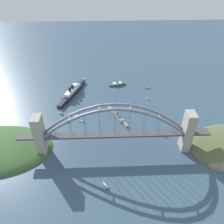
{
  "coord_description": "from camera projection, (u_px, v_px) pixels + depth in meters",
  "views": [
    {
      "loc": [
        -12.4,
        -227.16,
        230.61
      ],
      "look_at": [
        0.0,
        79.34,
        8.0
      ],
      "focal_mm": 36.29,
      "sensor_mm": 36.0,
      "label": 1
    }
  ],
  "objects": [
    {
      "name": "small_boat_2",
      "position": [
        82.0,
        122.0,
        369.76
      ],
      "size": [
        10.61,
        5.12,
        1.86
      ],
      "color": "#2D6B3D",
      "rests_on": "ground"
    },
    {
      "name": "small_boat_1",
      "position": [
        78.0,
        133.0,
        342.81
      ],
      "size": [
        4.21,
        6.67,
        7.47
      ],
      "color": "silver",
      "rests_on": "ground"
    },
    {
      "name": "harbor_arch_bridge",
      "position": [
        114.0,
        132.0,
        300.85
      ],
      "size": [
        257.48,
        18.36,
        75.14
      ],
      "color": "#ADA38E",
      "rests_on": "ground"
    },
    {
      "name": "channel_marker_buoy",
      "position": [
        82.0,
        136.0,
        340.89
      ],
      "size": [
        2.2,
        2.2,
        2.75
      ],
      "color": "red",
      "rests_on": "ground"
    },
    {
      "name": "small_boat_7",
      "position": [
        85.0,
        79.0,
        490.0
      ],
      "size": [
        6.35,
        8.24,
        2.4
      ],
      "color": "silver",
      "rests_on": "ground"
    },
    {
      "name": "ground_plane",
      "position": [
        114.0,
        149.0,
        319.55
      ],
      "size": [
        1400.0,
        1400.0,
        0.0
      ],
      "primitive_type": "plane",
      "color": "#385166"
    },
    {
      "name": "small_boat_0",
      "position": [
        164.0,
        134.0,
        341.17
      ],
      "size": [
        7.91,
        5.67,
        7.8
      ],
      "color": "brown",
      "rests_on": "ground"
    },
    {
      "name": "small_boat_6",
      "position": [
        61.0,
        112.0,
        386.13
      ],
      "size": [
        8.83,
        8.73,
        9.15
      ],
      "color": "#2D6B3D",
      "rests_on": "ground"
    },
    {
      "name": "small_boat_4",
      "position": [
        52.0,
        136.0,
        341.34
      ],
      "size": [
        10.8,
        7.42,
        2.48
      ],
      "color": "#2D6B3D",
      "rests_on": "ground"
    },
    {
      "name": "naval_cruiser",
      "position": [
        116.0,
        115.0,
        381.33
      ],
      "size": [
        36.16,
        63.98,
        16.6
      ],
      "color": "gray",
      "rests_on": "ground"
    },
    {
      "name": "ocean_liner",
      "position": [
        72.0,
        92.0,
        435.58
      ],
      "size": [
        44.36,
        99.68,
        19.47
      ],
      "color": "#1E2333",
      "rests_on": "ground"
    },
    {
      "name": "small_boat_9",
      "position": [
        148.0,
        88.0,
        457.2
      ],
      "size": [
        11.57,
        2.69,
        1.96
      ],
      "color": "#B2231E",
      "rests_on": "ground"
    },
    {
      "name": "small_boat_3",
      "position": [
        76.0,
        116.0,
        382.52
      ],
      "size": [
        10.35,
        2.86,
        2.33
      ],
      "color": "silver",
      "rests_on": "ground"
    },
    {
      "name": "harbor_ferry_steamer",
      "position": [
        117.0,
        84.0,
        467.83
      ],
      "size": [
        35.68,
        15.63,
        8.36
      ],
      "color": "#23512D",
      "rests_on": "ground"
    },
    {
      "name": "small_boat_8",
      "position": [
        147.0,
        98.0,
        423.02
      ],
      "size": [
        6.18,
        3.68,
        7.38
      ],
      "color": "silver",
      "rests_on": "ground"
    },
    {
      "name": "small_boat_5",
      "position": [
        69.0,
        122.0,
        369.7
      ],
      "size": [
        3.49,
        7.84,
        2.22
      ],
      "color": "brown",
      "rests_on": "ground"
    },
    {
      "name": "seaplane_taxiing_near_bridge",
      "position": [
        105.0,
        186.0,
        267.96
      ],
      "size": [
        8.31,
        9.61,
        5.05
      ],
      "color": "#B7B7B2",
      "rests_on": "ground"
    }
  ]
}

